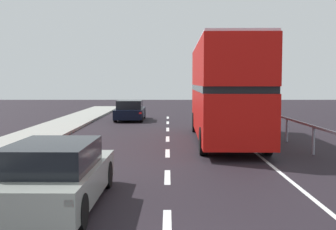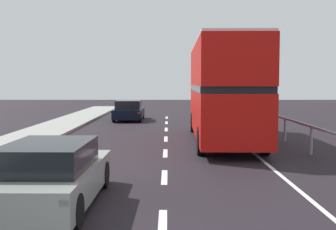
% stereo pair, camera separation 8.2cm
% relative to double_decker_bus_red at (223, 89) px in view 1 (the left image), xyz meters
% --- Properties ---
extents(lane_paint_markings, '(3.35, 46.00, 0.01)m').
position_rel_double_decker_bus_red_xyz_m(lane_paint_markings, '(-0.43, -5.94, -2.28)').
color(lane_paint_markings, silver).
rests_on(lane_paint_markings, ground).
extents(bridge_side_railing, '(0.10, 42.00, 1.05)m').
position_rel_double_decker_bus_red_xyz_m(bridge_side_railing, '(2.71, -5.22, -1.43)').
color(bridge_side_railing, gray).
rests_on(bridge_side_railing, ground).
extents(double_decker_bus_red, '(2.69, 10.33, 4.26)m').
position_rel_double_decker_bus_red_xyz_m(double_decker_bus_red, '(0.00, 0.00, 0.00)').
color(double_decker_bus_red, red).
rests_on(double_decker_bus_red, ground).
extents(hatchback_car_near, '(1.90, 4.51, 1.35)m').
position_rel_double_decker_bus_red_xyz_m(hatchback_car_near, '(-4.78, -9.94, -1.63)').
color(hatchback_car_near, gray).
rests_on(hatchback_car_near, ground).
extents(sedan_car_ahead, '(1.88, 4.51, 1.36)m').
position_rel_double_decker_bus_red_xyz_m(sedan_car_ahead, '(-5.00, 10.78, -1.63)').
color(sedan_car_ahead, black).
rests_on(sedan_car_ahead, ground).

